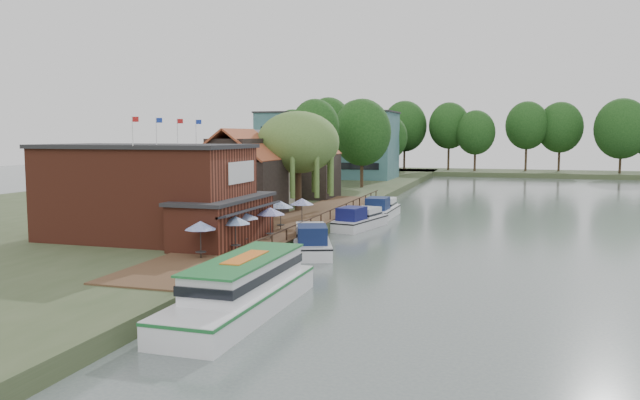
% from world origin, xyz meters
% --- Properties ---
extents(ground, '(260.00, 260.00, 0.00)m').
position_xyz_m(ground, '(0.00, 0.00, 0.00)').
color(ground, '#4B5756').
rests_on(ground, ground).
extents(land_bank, '(50.00, 140.00, 1.00)m').
position_xyz_m(land_bank, '(-30.00, 35.00, 0.50)').
color(land_bank, '#384728').
rests_on(land_bank, ground).
extents(quay_deck, '(6.00, 50.00, 0.10)m').
position_xyz_m(quay_deck, '(-8.00, 10.00, 1.05)').
color(quay_deck, '#47301E').
rests_on(quay_deck, land_bank).
extents(quay_rail, '(0.20, 49.00, 1.00)m').
position_xyz_m(quay_rail, '(-5.30, 10.50, 1.50)').
color(quay_rail, black).
rests_on(quay_rail, land_bank).
extents(pub, '(20.00, 11.00, 7.30)m').
position_xyz_m(pub, '(-14.00, -1.00, 4.65)').
color(pub, maroon).
rests_on(pub, land_bank).
extents(hotel_block, '(25.40, 12.40, 12.30)m').
position_xyz_m(hotel_block, '(-22.00, 70.00, 7.15)').
color(hotel_block, '#38666B').
rests_on(hotel_block, land_bank).
extents(cottage_a, '(8.60, 7.60, 8.50)m').
position_xyz_m(cottage_a, '(-15.00, 14.00, 5.25)').
color(cottage_a, black).
rests_on(cottage_a, land_bank).
extents(cottage_b, '(9.60, 8.60, 8.50)m').
position_xyz_m(cottage_b, '(-18.00, 24.00, 5.25)').
color(cottage_b, beige).
rests_on(cottage_b, land_bank).
extents(cottage_c, '(7.60, 7.60, 8.50)m').
position_xyz_m(cottage_c, '(-14.00, 33.00, 5.25)').
color(cottage_c, black).
rests_on(cottage_c, land_bank).
extents(willow, '(8.60, 8.60, 10.43)m').
position_xyz_m(willow, '(-10.50, 19.00, 6.21)').
color(willow, '#476B2D').
rests_on(willow, land_bank).
extents(umbrella_0, '(2.07, 2.07, 2.38)m').
position_xyz_m(umbrella_0, '(-8.27, -6.96, 2.29)').
color(umbrella_0, '#1B3C99').
rests_on(umbrella_0, quay_deck).
extents(umbrella_1, '(2.07, 2.07, 2.38)m').
position_xyz_m(umbrella_1, '(-7.18, -4.01, 2.29)').
color(umbrella_1, '#1B5099').
rests_on(umbrella_1, quay_deck).
extents(umbrella_2, '(2.36, 2.36, 2.38)m').
position_xyz_m(umbrella_2, '(-7.77, -1.43, 2.29)').
color(umbrella_2, navy).
rests_on(umbrella_2, quay_deck).
extents(umbrella_3, '(2.32, 2.32, 2.38)m').
position_xyz_m(umbrella_3, '(-6.75, 1.37, 2.29)').
color(umbrella_3, navy).
rests_on(umbrella_3, quay_deck).
extents(umbrella_4, '(2.24, 2.24, 2.38)m').
position_xyz_m(umbrella_4, '(-7.60, 5.92, 2.29)').
color(umbrella_4, navy).
rests_on(umbrella_4, quay_deck).
extents(umbrella_5, '(2.14, 2.14, 2.38)m').
position_xyz_m(umbrella_5, '(-6.60, 8.56, 2.29)').
color(umbrella_5, navy).
rests_on(umbrella_5, quay_deck).
extents(cruiser_0, '(6.19, 10.12, 2.32)m').
position_xyz_m(cruiser_0, '(-3.78, 2.32, 1.16)').
color(cruiser_0, silver).
rests_on(cruiser_0, ground).
extents(cruiser_1, '(4.92, 9.66, 2.21)m').
position_xyz_m(cruiser_1, '(-3.09, 15.54, 1.11)').
color(cruiser_1, silver).
rests_on(cruiser_1, ground).
extents(cruiser_2, '(3.25, 9.76, 2.35)m').
position_xyz_m(cruiser_2, '(-2.66, 24.04, 1.18)').
color(cruiser_2, white).
rests_on(cruiser_2, ground).
extents(tour_boat, '(3.81, 12.98, 2.82)m').
position_xyz_m(tour_boat, '(-2.19, -14.39, 1.41)').
color(tour_boat, silver).
rests_on(tour_boat, ground).
extents(swan, '(0.44, 0.44, 0.44)m').
position_xyz_m(swan, '(-2.81, -12.28, 0.22)').
color(swan, white).
rests_on(swan, ground).
extents(bank_tree_0, '(6.80, 6.80, 12.96)m').
position_xyz_m(bank_tree_0, '(-15.46, 40.95, 7.48)').
color(bank_tree_0, '#143811').
rests_on(bank_tree_0, land_bank).
extents(bank_tree_1, '(8.82, 8.82, 13.42)m').
position_xyz_m(bank_tree_1, '(-10.87, 50.19, 7.71)').
color(bank_tree_1, '#143811').
rests_on(bank_tree_1, land_bank).
extents(bank_tree_2, '(7.62, 7.62, 14.11)m').
position_xyz_m(bank_tree_2, '(-17.98, 56.49, 8.05)').
color(bank_tree_2, '#143811').
rests_on(bank_tree_2, land_bank).
extents(bank_tree_3, '(7.62, 7.62, 11.87)m').
position_xyz_m(bank_tree_3, '(-12.17, 78.30, 6.94)').
color(bank_tree_3, '#143811').
rests_on(bank_tree_3, land_bank).
extents(bank_tree_4, '(7.55, 7.55, 12.18)m').
position_xyz_m(bank_tree_4, '(-14.17, 84.03, 7.09)').
color(bank_tree_4, '#143811').
rests_on(bank_tree_4, land_bank).
extents(bank_tree_5, '(6.47, 6.47, 11.00)m').
position_xyz_m(bank_tree_5, '(-14.41, 93.58, 6.50)').
color(bank_tree_5, '#143811').
rests_on(bank_tree_5, land_bank).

